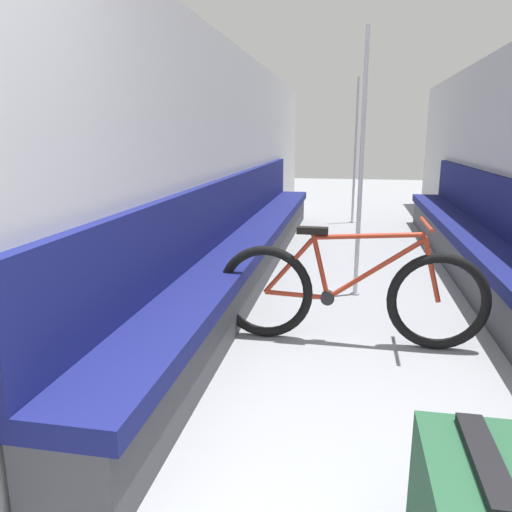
# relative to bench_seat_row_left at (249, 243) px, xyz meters

# --- Properties ---
(wall_left) EXTENTS (0.10, 11.19, 2.20)m
(wall_left) POSITION_rel_bench_seat_row_left_xyz_m (-0.24, 0.16, 0.79)
(wall_left) COLOR #B2B2B7
(wall_left) RESTS_ON ground
(bench_seat_row_left) EXTENTS (0.45, 6.83, 0.97)m
(bench_seat_row_left) POSITION_rel_bench_seat_row_left_xyz_m (0.00, 0.00, 0.00)
(bench_seat_row_left) COLOR #3D3D42
(bench_seat_row_left) RESTS_ON ground
(bench_seat_row_right) EXTENTS (0.45, 6.83, 0.97)m
(bench_seat_row_right) POSITION_rel_bench_seat_row_left_xyz_m (2.18, 0.00, 0.00)
(bench_seat_row_right) COLOR #3D3D42
(bench_seat_row_right) RESTS_ON ground
(bicycle) EXTENTS (1.76, 0.46, 0.83)m
(bicycle) POSITION_rel_bench_seat_row_left_xyz_m (0.97, -1.53, 0.03)
(bicycle) COLOR black
(bicycle) RESTS_ON ground
(grab_pole_near) EXTENTS (0.08, 0.08, 2.18)m
(grab_pole_near) POSITION_rel_bench_seat_row_left_xyz_m (1.01, 3.21, 0.75)
(grab_pole_near) COLOR gray
(grab_pole_near) RESTS_ON ground
(grab_pole_far) EXTENTS (0.08, 0.08, 2.18)m
(grab_pole_far) POSITION_rel_bench_seat_row_left_xyz_m (1.03, -0.47, 0.75)
(grab_pole_far) COLOR gray
(grab_pole_far) RESTS_ON ground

